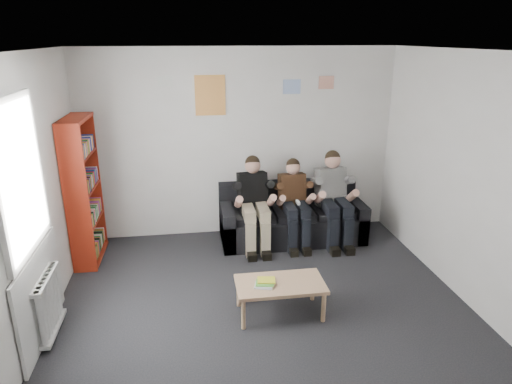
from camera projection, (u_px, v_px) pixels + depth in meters
room_shell at (271, 204)px, 4.24m from camera, size 5.00×5.00×5.00m
sofa at (291, 220)px, 6.66m from camera, size 2.05×0.84×0.79m
bookshelf at (84, 191)px, 5.84m from camera, size 0.28×0.85×1.89m
coffee_table at (280, 286)px, 4.80m from camera, size 0.93×0.51×0.37m
game_cases at (265, 283)px, 4.74m from camera, size 0.22×0.20×0.04m
person_left at (254, 204)px, 6.29m from camera, size 0.40×0.85×1.27m
person_middle at (295, 203)px, 6.38m from camera, size 0.36×0.78×1.21m
person_right at (334, 199)px, 6.44m from camera, size 0.41×0.88×1.30m
radiator at (50, 304)px, 4.45m from camera, size 0.10×0.64×0.60m
window at (30, 241)px, 4.21m from camera, size 0.05×1.30×2.36m
poster_large at (210, 95)px, 6.28m from camera, size 0.42×0.01×0.55m
poster_blue at (292, 87)px, 6.41m from camera, size 0.25×0.01×0.20m
poster_pink at (326, 83)px, 6.47m from camera, size 0.22×0.01×0.18m
poster_sign at (165, 81)px, 6.13m from camera, size 0.20×0.01×0.14m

